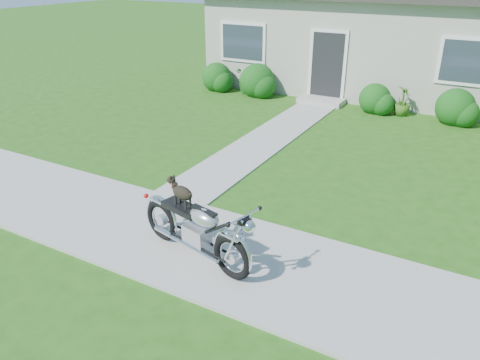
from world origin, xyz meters
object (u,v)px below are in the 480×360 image
Objects in this scene: potted_plant_right at (403,101)px; motorcycle_with_dog at (196,228)px; house at (403,23)px; potted_plant_left at (246,82)px.

motorcycle_with_dog reaches higher than potted_plant_right.
house is at bearing 105.78° from potted_plant_right.
house is at bearing 39.84° from potted_plant_left.
potted_plant_left is 0.96× the size of potted_plant_right.
potted_plant_left is 5.10m from potted_plant_right.
potted_plant_right is (0.97, -3.44, -1.74)m from house.
potted_plant_right is at bearing 96.20° from motorcycle_with_dog.
motorcycle_with_dog is (-0.10, -12.36, -1.60)m from house.
house is 5.74× the size of motorcycle_with_dog.
potted_plant_right is 8.98m from motorcycle_with_dog.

